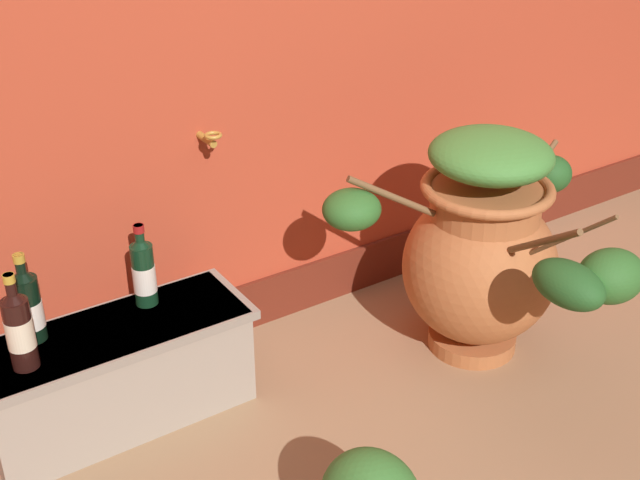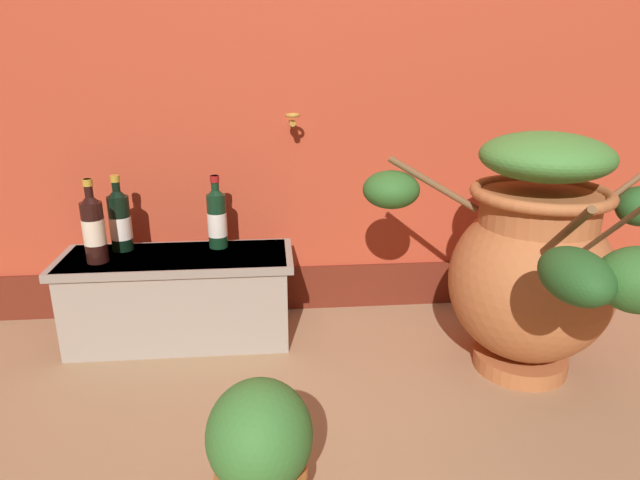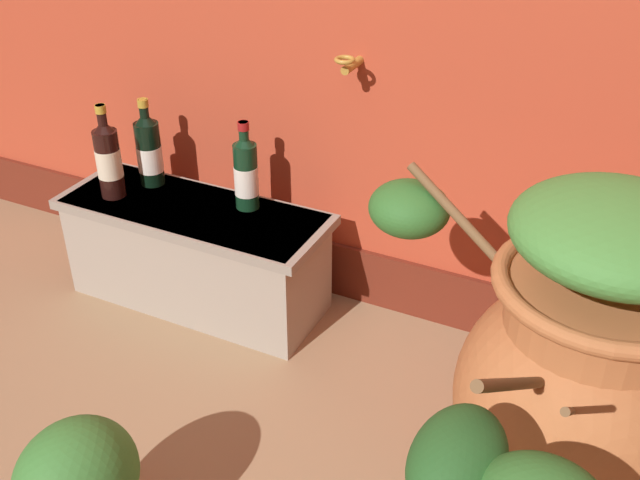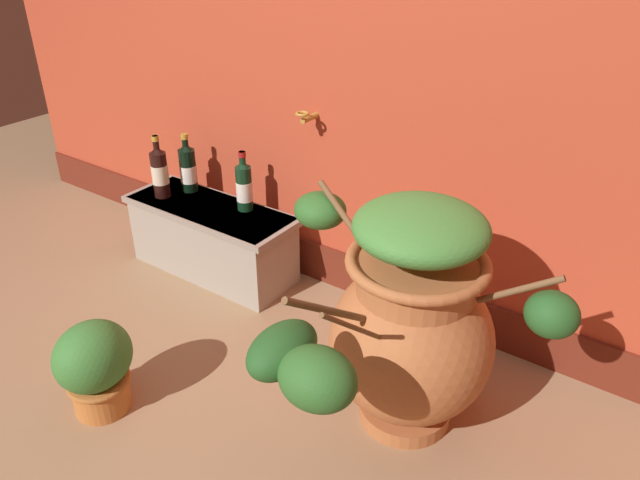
{
  "view_description": "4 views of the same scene",
  "coord_description": "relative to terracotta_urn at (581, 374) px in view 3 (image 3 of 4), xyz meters",
  "views": [
    {
      "loc": [
        -1.26,
        -1.18,
        1.74
      ],
      "look_at": [
        0.01,
        0.74,
        0.51
      ],
      "focal_mm": 46.36,
      "sensor_mm": 36.0,
      "label": 1
    },
    {
      "loc": [
        -0.3,
        -1.06,
        1.04
      ],
      "look_at": [
        -0.13,
        0.8,
        0.41
      ],
      "focal_mm": 31.14,
      "sensor_mm": 36.0,
      "label": 2
    },
    {
      "loc": [
        0.57,
        -0.75,
        1.45
      ],
      "look_at": [
        -0.14,
        0.71,
        0.45
      ],
      "focal_mm": 42.41,
      "sensor_mm": 36.0,
      "label": 3
    },
    {
      "loc": [
        1.2,
        -0.88,
        1.57
      ],
      "look_at": [
        0.01,
        0.8,
        0.41
      ],
      "focal_mm": 34.35,
      "sensor_mm": 36.0,
      "label": 4
    }
  ],
  "objects": [
    {
      "name": "terracotta_urn",
      "position": [
        0.0,
        0.0,
        0.0
      ],
      "size": [
        1.01,
        0.87,
        0.81
      ],
      "color": "#B26638",
      "rests_on": "ground_plane"
    },
    {
      "name": "stone_ledge",
      "position": [
        -1.19,
        0.33,
        -0.22
      ],
      "size": [
        0.85,
        0.31,
        0.34
      ],
      "color": "#9E9384",
      "rests_on": "ground_plane"
    },
    {
      "name": "wine_bottle_left",
      "position": [
        -1.45,
        0.29,
        0.06
      ],
      "size": [
        0.08,
        0.08,
        0.3
      ],
      "color": "black",
      "rests_on": "stone_ledge"
    },
    {
      "name": "wine_bottle_middle",
      "position": [
        -1.39,
        0.41,
        0.05
      ],
      "size": [
        0.08,
        0.08,
        0.28
      ],
      "color": "black",
      "rests_on": "stone_ledge"
    },
    {
      "name": "wine_bottle_right",
      "position": [
        -1.04,
        0.41,
        0.05
      ],
      "size": [
        0.07,
        0.07,
        0.28
      ],
      "color": "black",
      "rests_on": "stone_ledge"
    }
  ]
}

